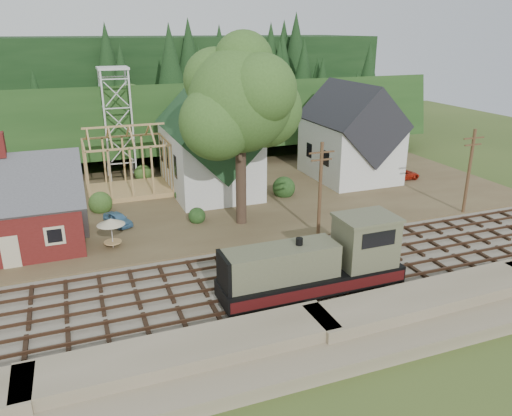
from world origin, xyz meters
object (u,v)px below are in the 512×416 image
object	(u,v)px
car_blue	(118,219)
patio_set	(111,223)
car_red	(402,174)
locomotive	(319,264)

from	to	relation	value
car_blue	patio_set	bearing A→B (deg)	-126.01
car_blue	car_red	world-z (taller)	car_red
car_blue	locomotive	bearing A→B (deg)	-81.16
car_red	patio_set	world-z (taller)	patio_set
car_blue	car_red	distance (m)	31.46
locomotive	car_blue	size ratio (longest dim) A/B	3.70
car_blue	patio_set	distance (m)	4.89
locomotive	patio_set	distance (m)	16.50
car_blue	car_red	bearing A→B (deg)	-19.70
car_blue	car_red	xyz separation A→B (m)	(31.33, 2.89, 0.00)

